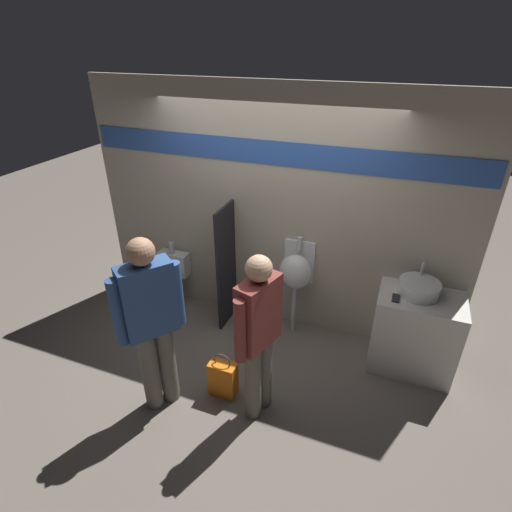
# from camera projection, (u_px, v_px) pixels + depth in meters

# --- Properties ---
(ground_plane) EXTENTS (16.00, 16.00, 0.00)m
(ground_plane) POSITION_uv_depth(u_px,v_px,m) (251.00, 344.00, 4.50)
(ground_plane) COLOR #70665B
(display_wall) EXTENTS (4.23, 0.07, 2.70)m
(display_wall) POSITION_uv_depth(u_px,v_px,m) (270.00, 213.00, 4.33)
(display_wall) COLOR #B2A893
(display_wall) RESTS_ON ground_plane
(sink_counter) EXTENTS (0.81, 0.54, 0.86)m
(sink_counter) POSITION_uv_depth(u_px,v_px,m) (414.00, 333.00, 4.02)
(sink_counter) COLOR silver
(sink_counter) RESTS_ON ground_plane
(sink_basin) EXTENTS (0.39, 0.39, 0.28)m
(sink_basin) POSITION_uv_depth(u_px,v_px,m) (419.00, 288.00, 3.84)
(sink_basin) COLOR silver
(sink_basin) RESTS_ON sink_counter
(cell_phone) EXTENTS (0.07, 0.14, 0.01)m
(cell_phone) POSITION_uv_depth(u_px,v_px,m) (396.00, 298.00, 3.79)
(cell_phone) COLOR #232328
(cell_phone) RESTS_ON sink_counter
(divider_near_counter) EXTENTS (0.03, 0.47, 1.47)m
(divider_near_counter) POSITION_uv_depth(u_px,v_px,m) (226.00, 267.00, 4.55)
(divider_near_counter) COLOR black
(divider_near_counter) RESTS_ON ground_plane
(urinal_near_counter) EXTENTS (0.36, 0.29, 1.17)m
(urinal_near_counter) POSITION_uv_depth(u_px,v_px,m) (296.00, 272.00, 4.35)
(urinal_near_counter) COLOR silver
(urinal_near_counter) RESTS_ON ground_plane
(toilet) EXTENTS (0.38, 0.53, 0.84)m
(toilet) POSITION_uv_depth(u_px,v_px,m) (168.00, 287.00, 4.97)
(toilet) COLOR silver
(toilet) RESTS_ON ground_plane
(person_in_vest) EXTENTS (0.41, 0.50, 1.72)m
(person_in_vest) POSITION_uv_depth(u_px,v_px,m) (151.00, 321.00, 3.35)
(person_in_vest) COLOR #666056
(person_in_vest) RESTS_ON ground_plane
(person_with_lanyard) EXTENTS (0.29, 0.55, 1.62)m
(person_with_lanyard) POSITION_uv_depth(u_px,v_px,m) (259.00, 333.00, 3.30)
(person_with_lanyard) COLOR #666056
(person_with_lanyard) RESTS_ON ground_plane
(shopping_bag) EXTENTS (0.26, 0.14, 0.49)m
(shopping_bag) POSITION_uv_depth(u_px,v_px,m) (223.00, 378.00, 3.80)
(shopping_bag) COLOR orange
(shopping_bag) RESTS_ON ground_plane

